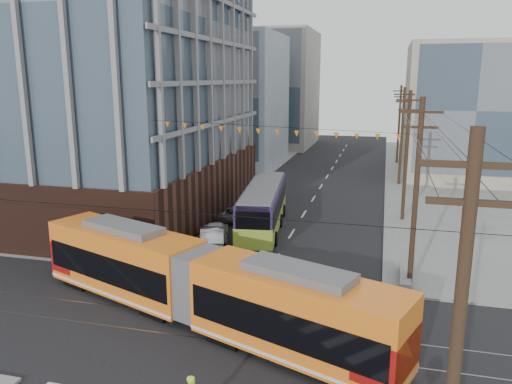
% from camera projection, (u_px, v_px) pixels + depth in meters
% --- Properties ---
extents(ground, '(160.00, 160.00, 0.00)m').
position_uv_depth(ground, '(202.00, 378.00, 20.32)').
color(ground, slate).
extents(office_building, '(30.00, 25.00, 28.60)m').
position_uv_depth(office_building, '(56.00, 51.00, 44.21)').
color(office_building, '#381E16').
rests_on(office_building, ground).
extents(bg_bldg_nw_near, '(18.00, 16.00, 18.00)m').
position_uv_depth(bg_bldg_nw_near, '(217.00, 99.00, 71.53)').
color(bg_bldg_nw_near, '#8C99A5').
rests_on(bg_bldg_nw_near, ground).
extents(bg_bldg_ne_near, '(14.00, 14.00, 16.00)m').
position_uv_depth(bg_bldg_ne_near, '(466.00, 112.00, 59.92)').
color(bg_bldg_ne_near, gray).
rests_on(bg_bldg_ne_near, ground).
extents(bg_bldg_nw_far, '(16.00, 18.00, 20.00)m').
position_uv_depth(bg_bldg_nw_far, '(269.00, 89.00, 89.45)').
color(bg_bldg_nw_far, gray).
rests_on(bg_bldg_nw_far, ground).
extents(bg_bldg_ne_far, '(16.00, 16.00, 14.00)m').
position_uv_depth(bg_bldg_ne_far, '(461.00, 110.00, 78.52)').
color(bg_bldg_ne_far, '#8C99A5').
rests_on(bg_bldg_ne_far, ground).
extents(utility_pole_near, '(0.30, 0.30, 11.00)m').
position_uv_depth(utility_pole_near, '(454.00, 368.00, 11.35)').
color(utility_pole_near, black).
rests_on(utility_pole_near, ground).
extents(utility_pole_far, '(0.30, 0.30, 11.00)m').
position_uv_depth(utility_pole_far, '(399.00, 125.00, 69.86)').
color(utility_pole_far, black).
rests_on(utility_pole_far, ground).
extents(streetcar, '(20.56, 10.19, 4.02)m').
position_uv_depth(streetcar, '(200.00, 285.00, 24.56)').
color(streetcar, orange).
rests_on(streetcar, ground).
extents(city_bus, '(4.35, 13.03, 3.62)m').
position_uv_depth(city_bus, '(263.00, 206.00, 40.31)').
color(city_bus, '#2A1D44').
rests_on(city_bus, ground).
extents(parked_car_silver, '(3.05, 5.03, 1.57)m').
position_uv_depth(parked_car_silver, '(212.00, 237.00, 35.96)').
color(parked_car_silver, '#B8B9BB').
rests_on(parked_car_silver, ground).
extents(parked_car_white, '(2.98, 4.73, 1.28)m').
position_uv_depth(parked_car_white, '(216.00, 231.00, 37.81)').
color(parked_car_white, silver).
rests_on(parked_car_white, ground).
extents(parked_car_grey, '(2.12, 4.39, 1.20)m').
position_uv_depth(parked_car_grey, '(235.00, 213.00, 42.98)').
color(parked_car_grey, slate).
rests_on(parked_car_grey, ground).
extents(jersey_barrier, '(1.05, 4.21, 0.84)m').
position_uv_depth(jersey_barrier, '(405.00, 278.00, 29.51)').
color(jersey_barrier, gray).
rests_on(jersey_barrier, ground).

